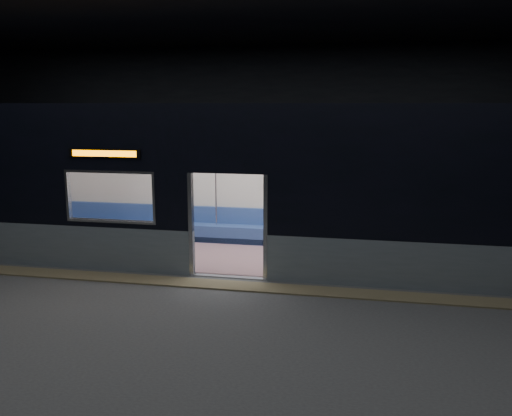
% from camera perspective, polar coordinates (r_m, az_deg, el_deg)
% --- Properties ---
extents(station_floor, '(24.00, 14.00, 0.01)m').
position_cam_1_polar(station_floor, '(9.74, -4.45, -9.22)').
color(station_floor, '#47494C').
rests_on(station_floor, ground).
extents(station_envelope, '(24.00, 14.00, 5.00)m').
position_cam_1_polar(station_envelope, '(9.15, -4.79, 12.90)').
color(station_envelope, black).
rests_on(station_envelope, station_floor).
extents(tactile_strip, '(22.80, 0.50, 0.03)m').
position_cam_1_polar(tactile_strip, '(10.23, -3.61, -8.08)').
color(tactile_strip, '#8C7F59').
rests_on(tactile_strip, station_floor).
extents(metro_car, '(18.00, 3.04, 3.35)m').
position_cam_1_polar(metro_car, '(11.70, -1.21, 3.58)').
color(metro_car, gray).
rests_on(metro_car, station_floor).
extents(passenger, '(0.37, 0.63, 1.29)m').
position_cam_1_polar(passenger, '(12.62, 13.93, -1.19)').
color(passenger, black).
rests_on(passenger, metro_car).
extents(handbag, '(0.31, 0.28, 0.14)m').
position_cam_1_polar(handbag, '(12.44, 14.14, -1.84)').
color(handbag, black).
rests_on(handbag, passenger).
extents(transit_map, '(0.88, 0.03, 0.57)m').
position_cam_1_polar(transit_map, '(12.90, 3.53, 2.42)').
color(transit_map, white).
rests_on(transit_map, metro_car).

